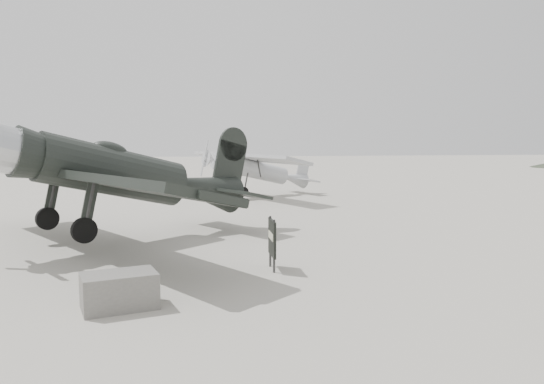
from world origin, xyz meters
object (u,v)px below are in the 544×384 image
(lowwing_monoplane, at_px, (125,175))
(equipment_block, at_px, (119,291))
(highwing_monoplane, at_px, (255,166))
(sign_board, at_px, (272,239))

(lowwing_monoplane, bearing_deg, equipment_block, -117.95)
(lowwing_monoplane, height_order, highwing_monoplane, lowwing_monoplane)
(lowwing_monoplane, relative_size, equipment_block, 8.18)
(lowwing_monoplane, distance_m, sign_board, 6.49)
(equipment_block, relative_size, sign_board, 1.07)
(highwing_monoplane, distance_m, equipment_block, 21.28)
(lowwing_monoplane, height_order, equipment_block, lowwing_monoplane)
(highwing_monoplane, relative_size, sign_board, 7.09)
(lowwing_monoplane, relative_size, sign_board, 8.72)
(highwing_monoplane, xyz_separation_m, equipment_block, (-5.07, -20.61, -1.51))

